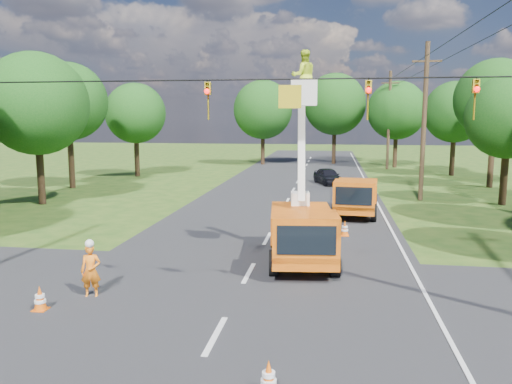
% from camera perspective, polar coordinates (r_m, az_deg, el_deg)
% --- Properties ---
extents(ground, '(140.00, 140.00, 0.00)m').
position_cam_1_polar(ground, '(31.79, 3.59, -1.13)').
color(ground, '#244916').
rests_on(ground, ground).
extents(road_main, '(12.00, 100.00, 0.06)m').
position_cam_1_polar(road_main, '(31.79, 3.59, -1.13)').
color(road_main, black).
rests_on(road_main, ground).
extents(road_cross, '(56.00, 10.00, 0.07)m').
position_cam_1_polar(road_cross, '(14.51, -2.81, -12.98)').
color(road_cross, black).
rests_on(road_cross, ground).
extents(edge_line, '(0.12, 90.00, 0.02)m').
position_cam_1_polar(edge_line, '(31.81, 13.69, -1.35)').
color(edge_line, silver).
rests_on(edge_line, ground).
extents(bucket_truck, '(2.83, 6.07, 7.72)m').
position_cam_1_polar(bucket_truck, '(18.40, 5.31, -2.93)').
color(bucket_truck, orange).
rests_on(bucket_truck, ground).
extents(second_truck, '(2.68, 5.84, 2.12)m').
position_cam_1_polar(second_truck, '(27.77, 11.34, -0.38)').
color(second_truck, orange).
rests_on(second_truck, ground).
extents(ground_worker, '(0.66, 0.51, 1.62)m').
position_cam_1_polar(ground_worker, '(15.76, -18.36, -8.54)').
color(ground_worker, orange).
rests_on(ground_worker, ground).
extents(distant_car, '(2.76, 4.16, 1.32)m').
position_cam_1_polar(distant_car, '(40.44, 8.24, 1.81)').
color(distant_car, black).
rests_on(distant_car, ground).
extents(traffic_cone_1, '(0.38, 0.38, 0.71)m').
position_cam_1_polar(traffic_cone_1, '(10.22, 1.45, -20.48)').
color(traffic_cone_1, '#E0580B').
rests_on(traffic_cone_1, ground).
extents(traffic_cone_2, '(0.38, 0.38, 0.71)m').
position_cam_1_polar(traffic_cone_2, '(18.81, 6.52, -6.82)').
color(traffic_cone_2, '#E0580B').
rests_on(traffic_cone_2, ground).
extents(traffic_cone_3, '(0.38, 0.38, 0.71)m').
position_cam_1_polar(traffic_cone_3, '(22.87, 10.11, -4.14)').
color(traffic_cone_3, '#E0580B').
rests_on(traffic_cone_3, ground).
extents(traffic_cone_4, '(0.38, 0.38, 0.71)m').
position_cam_1_polar(traffic_cone_4, '(15.29, -23.46, -11.12)').
color(traffic_cone_4, '#E0580B').
rests_on(traffic_cone_4, ground).
extents(traffic_cone_7, '(0.38, 0.38, 0.71)m').
position_cam_1_polar(traffic_cone_7, '(28.02, 10.32, -1.82)').
color(traffic_cone_7, '#E0580B').
rests_on(traffic_cone_7, ground).
extents(pole_right_mid, '(1.80, 0.30, 10.00)m').
position_cam_1_polar(pole_right_mid, '(33.73, 18.66, 7.71)').
color(pole_right_mid, '#4C3823').
rests_on(pole_right_mid, ground).
extents(pole_right_far, '(1.80, 0.30, 10.00)m').
position_cam_1_polar(pole_right_far, '(53.55, 14.95, 8.00)').
color(pole_right_far, '#4C3823').
rests_on(pole_right_far, ground).
extents(signal_span, '(18.00, 0.29, 1.07)m').
position_cam_1_polar(signal_span, '(13.24, 6.65, 10.91)').
color(signal_span, black).
rests_on(signal_span, ground).
extents(tree_left_d, '(6.20, 6.20, 9.24)m').
position_cam_1_polar(tree_left_d, '(33.33, -23.82, 9.19)').
color(tree_left_d, '#382616').
rests_on(tree_left_d, ground).
extents(tree_left_e, '(5.80, 5.80, 9.41)m').
position_cam_1_polar(tree_left_e, '(40.28, -20.68, 9.64)').
color(tree_left_e, '#382616').
rests_on(tree_left_e, ground).
extents(tree_left_f, '(5.40, 5.40, 8.40)m').
position_cam_1_polar(tree_left_f, '(46.64, -13.62, 8.72)').
color(tree_left_f, '#382616').
rests_on(tree_left_f, ground).
extents(tree_right_c, '(5.00, 5.00, 7.83)m').
position_cam_1_polar(tree_right_c, '(33.90, 26.88, 7.60)').
color(tree_right_c, '#382616').
rests_on(tree_right_c, ground).
extents(tree_right_d, '(6.00, 6.00, 9.70)m').
position_cam_1_polar(tree_right_d, '(42.03, 25.69, 9.54)').
color(tree_right_d, '#382616').
rests_on(tree_right_d, ground).
extents(tree_right_e, '(5.60, 5.60, 8.63)m').
position_cam_1_polar(tree_right_e, '(49.49, 21.79, 8.48)').
color(tree_right_e, '#382616').
rests_on(tree_right_e, ground).
extents(tree_far_a, '(6.60, 6.60, 9.50)m').
position_cam_1_polar(tree_far_a, '(56.76, 0.79, 9.38)').
color(tree_far_a, '#382616').
rests_on(tree_far_a, ground).
extents(tree_far_b, '(7.00, 7.00, 10.32)m').
position_cam_1_polar(tree_far_b, '(58.25, 9.01, 9.87)').
color(tree_far_b, '#382616').
rests_on(tree_far_b, ground).
extents(tree_far_c, '(6.20, 6.20, 9.18)m').
position_cam_1_polar(tree_far_c, '(55.65, 15.79, 8.96)').
color(tree_far_c, '#382616').
rests_on(tree_far_c, ground).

